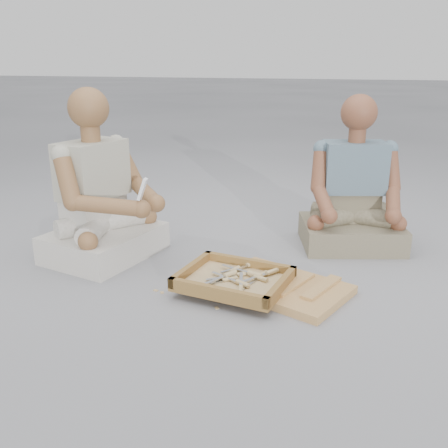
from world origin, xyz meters
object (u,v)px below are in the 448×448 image
(companion, at_px, (353,197))
(carved_panel, at_px, (282,287))
(tool_tray, at_px, (234,280))
(craftsman, at_px, (101,202))

(companion, bearing_deg, carved_panel, 53.80)
(tool_tray, distance_m, craftsman, 0.86)
(tool_tray, distance_m, companion, 0.94)
(carved_panel, distance_m, craftsman, 1.05)
(tool_tray, relative_size, craftsman, 0.57)
(carved_panel, relative_size, craftsman, 0.65)
(carved_panel, height_order, tool_tray, tool_tray)
(craftsman, bearing_deg, carved_panel, 93.79)
(carved_panel, height_order, craftsman, craftsman)
(tool_tray, bearing_deg, craftsman, 166.15)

